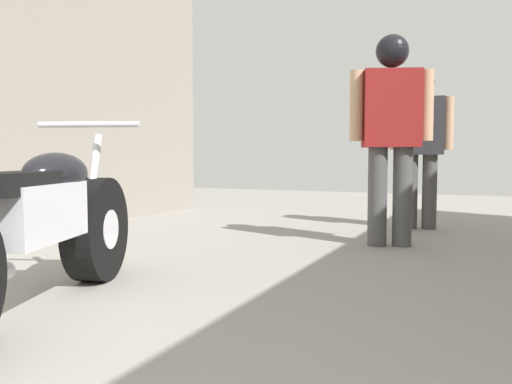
{
  "coord_description": "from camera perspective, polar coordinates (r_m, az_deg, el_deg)",
  "views": [
    {
      "loc": [
        0.98,
        0.35,
        0.74
      ],
      "look_at": [
        -0.38,
        3.38,
        0.52
      ],
      "focal_mm": 36.81,
      "sensor_mm": 36.0,
      "label": 1
    }
  ],
  "objects": [
    {
      "name": "mechanic_in_blue",
      "position": [
        4.49,
        14.47,
        7.54
      ],
      "size": [
        0.67,
        0.39,
        1.74
      ],
      "color": "#4C4C4C",
      "rests_on": "ground_plane"
    },
    {
      "name": "mechanic_with_helmet",
      "position": [
        5.65,
        17.49,
        5.97
      ],
      "size": [
        0.64,
        0.32,
        1.62
      ],
      "color": "#4C4C4C",
      "rests_on": "ground_plane"
    },
    {
      "name": "ground_plane",
      "position": [
        3.2,
        5.8,
        -9.58
      ],
      "size": [
        15.88,
        15.88,
        0.0
      ],
      "primitive_type": "plane",
      "color": "gray"
    },
    {
      "name": "motorcycle_maroon_cruiser",
      "position": [
        2.61,
        -23.29,
        -3.96
      ],
      "size": [
        0.9,
        1.97,
        0.94
      ],
      "color": "black",
      "rests_on": "ground_plane"
    }
  ]
}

